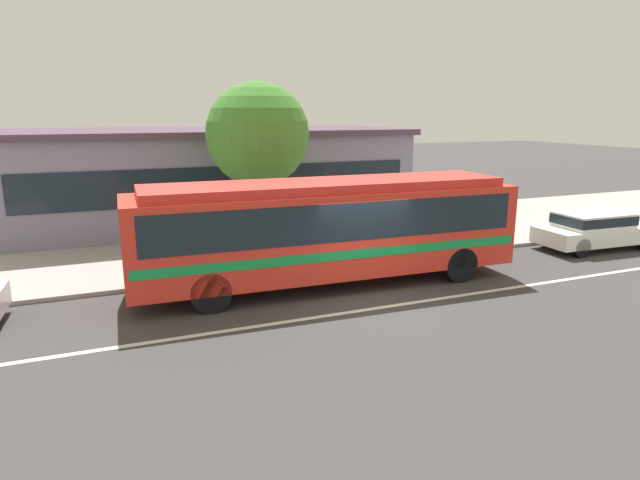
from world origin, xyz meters
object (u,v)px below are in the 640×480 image
object	(u,v)px
bus_stop_sign	(433,204)
pedestrian_walking_along_curb	(428,221)
sedan_far_ahead	(595,228)
pedestrian_waiting_near_sign	(362,224)
pedestrian_standing_by_tree	(398,223)
transit_bus	(328,225)
street_tree_near_stop	(258,135)

from	to	relation	value
bus_stop_sign	pedestrian_walking_along_curb	bearing A→B (deg)	146.31
sedan_far_ahead	pedestrian_waiting_near_sign	xyz separation A→B (m)	(-8.11, 2.02, 0.41)
pedestrian_standing_by_tree	transit_bus	bearing A→B (deg)	-151.60
transit_bus	pedestrian_walking_along_curb	bearing A→B (deg)	23.61
pedestrian_standing_by_tree	street_tree_near_stop	xyz separation A→B (m)	(-3.85, 2.90, 2.80)
transit_bus	pedestrian_waiting_near_sign	size ratio (longest dim) A/B	6.22
pedestrian_standing_by_tree	bus_stop_sign	distance (m)	1.50
pedestrian_walking_along_curb	pedestrian_standing_by_tree	size ratio (longest dim) A/B	0.95
sedan_far_ahead	pedestrian_waiting_near_sign	bearing A→B (deg)	166.04
sedan_far_ahead	pedestrian_waiting_near_sign	size ratio (longest dim) A/B	2.54
pedestrian_walking_along_curb	street_tree_near_stop	distance (m)	6.45
pedestrian_waiting_near_sign	bus_stop_sign	size ratio (longest dim) A/B	0.70
transit_bus	pedestrian_waiting_near_sign	world-z (taller)	transit_bus
pedestrian_standing_by_tree	sedan_far_ahead	bearing A→B (deg)	-12.52
transit_bus	pedestrian_walking_along_curb	size ratio (longest dim) A/B	6.43
transit_bus	pedestrian_standing_by_tree	xyz separation A→B (m)	(3.26, 1.76, -0.54)
sedan_far_ahead	pedestrian_standing_by_tree	size ratio (longest dim) A/B	2.49
pedestrian_walking_along_curb	street_tree_near_stop	world-z (taller)	street_tree_near_stop
pedestrian_waiting_near_sign	pedestrian_standing_by_tree	world-z (taller)	pedestrian_standing_by_tree
pedestrian_waiting_near_sign	sedan_far_ahead	bearing A→B (deg)	-13.96
bus_stop_sign	pedestrian_standing_by_tree	bearing A→B (deg)	-174.52
pedestrian_standing_by_tree	street_tree_near_stop	size ratio (longest dim) A/B	0.31
bus_stop_sign	street_tree_near_stop	xyz separation A→B (m)	(-5.24, 2.77, 2.24)
transit_bus	sedan_far_ahead	distance (m)	10.32
pedestrian_waiting_near_sign	bus_stop_sign	xyz separation A→B (m)	(2.48, -0.32, 0.57)
pedestrian_walking_along_curb	pedestrian_standing_by_tree	xyz separation A→B (m)	(-1.26, -0.21, 0.06)
pedestrian_waiting_near_sign	pedestrian_standing_by_tree	bearing A→B (deg)	-22.76
sedan_far_ahead	pedestrian_waiting_near_sign	distance (m)	8.36
transit_bus	pedestrian_walking_along_curb	world-z (taller)	transit_bus
transit_bus	bus_stop_sign	xyz separation A→B (m)	(4.64, 1.89, 0.01)
transit_bus	bus_stop_sign	distance (m)	5.01
transit_bus	bus_stop_sign	size ratio (longest dim) A/B	4.34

